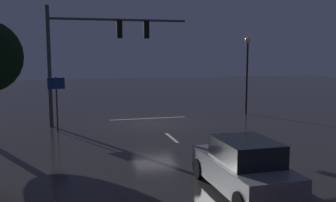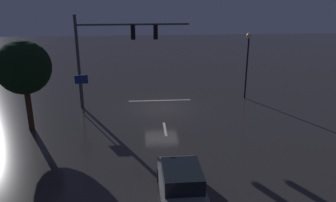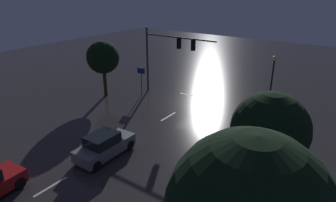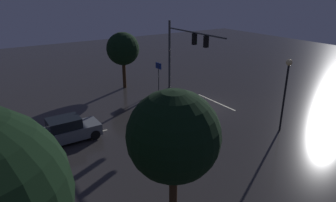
# 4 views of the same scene
# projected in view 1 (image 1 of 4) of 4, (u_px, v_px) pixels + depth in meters

# --- Properties ---
(ground_plane) EXTENTS (80.00, 80.00, 0.00)m
(ground_plane) POSITION_uv_depth(u_px,v_px,m) (154.00, 123.00, 22.96)
(ground_plane) COLOR #2D2B2B
(traffic_signal_assembly) EXTENTS (8.19, 0.47, 6.94)m
(traffic_signal_assembly) POSITION_uv_depth(u_px,v_px,m) (94.00, 44.00, 22.05)
(traffic_signal_assembly) COLOR #383A3D
(traffic_signal_assembly) RESTS_ON ground_plane
(lane_dash_far) EXTENTS (0.16, 2.20, 0.01)m
(lane_dash_far) POSITION_uv_depth(u_px,v_px,m) (172.00, 138.00, 19.13)
(lane_dash_far) COLOR beige
(lane_dash_far) RESTS_ON ground_plane
(lane_dash_mid) EXTENTS (0.16, 2.20, 0.01)m
(lane_dash_mid) POSITION_uv_depth(u_px,v_px,m) (216.00, 175.00, 13.37)
(lane_dash_mid) COLOR beige
(lane_dash_mid) RESTS_ON ground_plane
(stop_bar) EXTENTS (5.00, 0.16, 0.01)m
(stop_bar) POSITION_uv_depth(u_px,v_px,m) (148.00, 118.00, 24.68)
(stop_bar) COLOR beige
(stop_bar) RESTS_ON ground_plane
(car_approaching) EXTENTS (1.94, 4.39, 1.70)m
(car_approaching) POSITION_uv_depth(u_px,v_px,m) (243.00, 167.00, 11.57)
(car_approaching) COLOR slate
(car_approaching) RESTS_ON ground_plane
(street_lamp_left_kerb) EXTENTS (0.44, 0.44, 5.34)m
(street_lamp_left_kerb) POSITION_uv_depth(u_px,v_px,m) (247.00, 61.00, 26.04)
(street_lamp_left_kerb) COLOR black
(street_lamp_left_kerb) RESTS_ON ground_plane
(route_sign) EXTENTS (0.90, 0.13, 2.99)m
(route_sign) POSITION_uv_depth(u_px,v_px,m) (56.00, 92.00, 20.33)
(route_sign) COLOR #383A3D
(route_sign) RESTS_ON ground_plane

